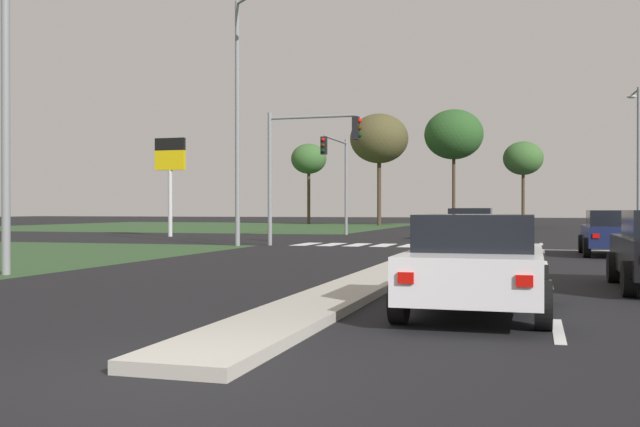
{
  "coord_description": "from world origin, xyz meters",
  "views": [
    {
      "loc": [
        3.21,
        -5.99,
        1.55
      ],
      "look_at": [
        -9.51,
        37.56,
        1.27
      ],
      "focal_mm": 41.28,
      "sensor_mm": 36.0,
      "label": 1
    }
  ],
  "objects_px": {
    "street_lamp_third": "(638,153)",
    "car_navy_near": "(612,232)",
    "car_white_fifth": "(477,262)",
    "street_lamp_near": "(9,29)",
    "fuel_price_totem": "(170,165)",
    "traffic_signal_near_left": "(302,154)",
    "traffic_signal_far_left": "(338,167)",
    "treeline_third": "(454,135)",
    "car_blue_third": "(470,224)",
    "car_maroon_fourth": "(459,219)",
    "treeline_second": "(379,139)",
    "treeline_fourth": "(523,159)",
    "treeline_near": "(309,159)",
    "street_lamp_second": "(239,110)"
  },
  "relations": [
    {
      "from": "traffic_signal_far_left",
      "to": "street_lamp_second",
      "type": "relative_size",
      "value": 0.56
    },
    {
      "from": "traffic_signal_near_left",
      "to": "traffic_signal_far_left",
      "type": "bearing_deg",
      "value": 97.29
    },
    {
      "from": "treeline_third",
      "to": "street_lamp_third",
      "type": "bearing_deg",
      "value": -61.96
    },
    {
      "from": "car_white_fifth",
      "to": "street_lamp_third",
      "type": "height_order",
      "value": "street_lamp_third"
    },
    {
      "from": "street_lamp_second",
      "to": "treeline_fourth",
      "type": "xyz_separation_m",
      "value": [
        10.8,
        40.21,
        0.41
      ]
    },
    {
      "from": "treeline_fourth",
      "to": "car_white_fifth",
      "type": "bearing_deg",
      "value": -89.85
    },
    {
      "from": "treeline_near",
      "to": "treeline_second",
      "type": "xyz_separation_m",
      "value": [
        8.47,
        -5.12,
        1.41
      ]
    },
    {
      "from": "car_white_fifth",
      "to": "street_lamp_near",
      "type": "bearing_deg",
      "value": 163.29
    },
    {
      "from": "car_blue_third",
      "to": "street_lamp_third",
      "type": "height_order",
      "value": "street_lamp_third"
    },
    {
      "from": "treeline_fourth",
      "to": "treeline_near",
      "type": "bearing_deg",
      "value": 169.41
    },
    {
      "from": "car_maroon_fourth",
      "to": "treeline_near",
      "type": "distance_m",
      "value": 23.81
    },
    {
      "from": "traffic_signal_far_left",
      "to": "fuel_price_totem",
      "type": "distance_m",
      "value": 9.51
    },
    {
      "from": "traffic_signal_near_left",
      "to": "treeline_second",
      "type": "xyz_separation_m",
      "value": [
        -4.58,
        38.07,
        4.25
      ]
    },
    {
      "from": "car_blue_third",
      "to": "traffic_signal_near_left",
      "type": "xyz_separation_m",
      "value": [
        -6.21,
        -8.45,
        3.04
      ]
    },
    {
      "from": "car_blue_third",
      "to": "treeline_third",
      "type": "relative_size",
      "value": 0.4
    },
    {
      "from": "street_lamp_second",
      "to": "treeline_third",
      "type": "relative_size",
      "value": 0.97
    },
    {
      "from": "car_maroon_fourth",
      "to": "street_lamp_second",
      "type": "xyz_separation_m",
      "value": [
        -6.28,
        -28.53,
        4.86
      ]
    },
    {
      "from": "street_lamp_third",
      "to": "fuel_price_totem",
      "type": "bearing_deg",
      "value": -165.34
    },
    {
      "from": "fuel_price_totem",
      "to": "treeline_fourth",
      "type": "xyz_separation_m",
      "value": [
        18.7,
        31.29,
        2.05
      ]
    },
    {
      "from": "street_lamp_near",
      "to": "fuel_price_totem",
      "type": "height_order",
      "value": "street_lamp_near"
    },
    {
      "from": "street_lamp_near",
      "to": "treeline_third",
      "type": "relative_size",
      "value": 0.97
    },
    {
      "from": "treeline_second",
      "to": "treeline_fourth",
      "type": "height_order",
      "value": "treeline_second"
    },
    {
      "from": "car_white_fifth",
      "to": "street_lamp_near",
      "type": "height_order",
      "value": "street_lamp_near"
    },
    {
      "from": "traffic_signal_far_left",
      "to": "treeline_second",
      "type": "xyz_separation_m",
      "value": [
        -3.13,
        26.74,
        4.14
      ]
    },
    {
      "from": "street_lamp_near",
      "to": "street_lamp_second",
      "type": "xyz_separation_m",
      "value": [
        -0.04,
        13.97,
        -0.05
      ]
    },
    {
      "from": "car_white_fifth",
      "to": "treeline_near",
      "type": "distance_m",
      "value": 65.43
    },
    {
      "from": "traffic_signal_far_left",
      "to": "car_navy_near",
      "type": "bearing_deg",
      "value": -47.65
    },
    {
      "from": "traffic_signal_near_left",
      "to": "treeline_third",
      "type": "relative_size",
      "value": 0.53
    },
    {
      "from": "car_maroon_fourth",
      "to": "street_lamp_near",
      "type": "xyz_separation_m",
      "value": [
        -6.24,
        -42.51,
        4.91
      ]
    },
    {
      "from": "car_navy_near",
      "to": "traffic_signal_near_left",
      "type": "relative_size",
      "value": 0.74
    },
    {
      "from": "street_lamp_third",
      "to": "car_navy_near",
      "type": "bearing_deg",
      "value": -99.59
    },
    {
      "from": "car_white_fifth",
      "to": "treeline_third",
      "type": "bearing_deg",
      "value": 96.3
    },
    {
      "from": "treeline_second",
      "to": "treeline_third",
      "type": "bearing_deg",
      "value": -0.85
    },
    {
      "from": "car_navy_near",
      "to": "treeline_near",
      "type": "height_order",
      "value": "treeline_near"
    },
    {
      "from": "treeline_near",
      "to": "treeline_second",
      "type": "bearing_deg",
      "value": -31.16
    },
    {
      "from": "street_lamp_near",
      "to": "street_lamp_second",
      "type": "distance_m",
      "value": 13.97
    },
    {
      "from": "treeline_fourth",
      "to": "treeline_second",
      "type": "bearing_deg",
      "value": -175.09
    },
    {
      "from": "car_navy_near",
      "to": "treeline_second",
      "type": "bearing_deg",
      "value": 111.68
    },
    {
      "from": "car_blue_third",
      "to": "treeline_near",
      "type": "xyz_separation_m",
      "value": [
        -19.26,
        34.73,
        5.88
      ]
    },
    {
      "from": "fuel_price_totem",
      "to": "treeline_third",
      "type": "relative_size",
      "value": 0.52
    },
    {
      "from": "car_maroon_fourth",
      "to": "fuel_price_totem",
      "type": "xyz_separation_m",
      "value": [
        -14.18,
        -19.61,
        3.23
      ]
    },
    {
      "from": "street_lamp_third",
      "to": "treeline_second",
      "type": "bearing_deg",
      "value": 129.47
    },
    {
      "from": "traffic_signal_near_left",
      "to": "traffic_signal_far_left",
      "type": "relative_size",
      "value": 0.99
    },
    {
      "from": "fuel_price_totem",
      "to": "treeline_third",
      "type": "height_order",
      "value": "treeline_third"
    },
    {
      "from": "fuel_price_totem",
      "to": "treeline_third",
      "type": "bearing_deg",
      "value": 67.19
    },
    {
      "from": "car_navy_near",
      "to": "car_blue_third",
      "type": "xyz_separation_m",
      "value": [
        -5.64,
        11.72,
        0.04
      ]
    },
    {
      "from": "car_maroon_fourth",
      "to": "treeline_third",
      "type": "xyz_separation_m",
      "value": [
        -1.53,
        10.46,
        7.48
      ]
    },
    {
      "from": "street_lamp_near",
      "to": "street_lamp_third",
      "type": "relative_size",
      "value": 1.25
    },
    {
      "from": "car_maroon_fourth",
      "to": "traffic_signal_far_left",
      "type": "xyz_separation_m",
      "value": [
        -5.31,
        -16.17,
        3.15
      ]
    },
    {
      "from": "car_blue_third",
      "to": "street_lamp_near",
      "type": "bearing_deg",
      "value": 159.9
    }
  ]
}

